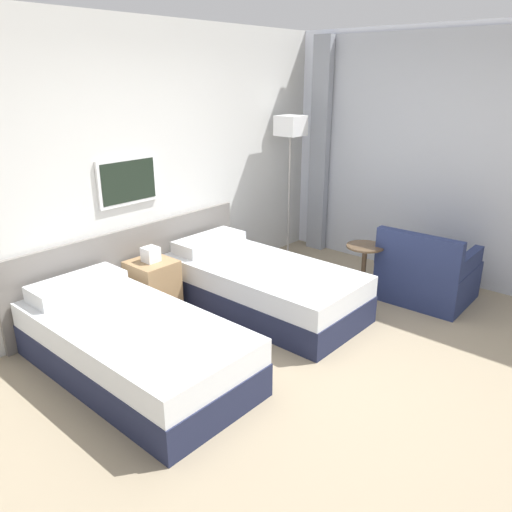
{
  "coord_description": "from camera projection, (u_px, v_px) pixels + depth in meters",
  "views": [
    {
      "loc": [
        -2.89,
        -1.81,
        2.2
      ],
      "look_at": [
        0.38,
        1.06,
        0.61
      ],
      "focal_mm": 35.0,
      "sensor_mm": 36.0,
      "label": 1
    }
  ],
  "objects": [
    {
      "name": "nightstand",
      "position": [
        153.0,
        286.0,
        4.82
      ],
      "size": [
        0.4,
        0.41,
        0.67
      ],
      "color": "#9E7A51",
      "rests_on": "ground_plane"
    },
    {
      "name": "bed_near_window",
      "position": [
        261.0,
        285.0,
        4.92
      ],
      "size": [
        0.96,
        1.97,
        0.59
      ],
      "color": "#1E233D",
      "rests_on": "ground_plane"
    },
    {
      "name": "wall_window",
      "position": [
        474.0,
        162.0,
        5.2
      ],
      "size": [
        0.21,
        4.64,
        2.7
      ],
      "color": "white",
      "rests_on": "ground_plane"
    },
    {
      "name": "bed_near_door",
      "position": [
        132.0,
        345.0,
        3.84
      ],
      "size": [
        0.96,
        1.97,
        0.59
      ],
      "color": "#1E233D",
      "rests_on": "ground_plane"
    },
    {
      "name": "floor_lamp",
      "position": [
        290.0,
        136.0,
        5.84
      ],
      "size": [
        0.29,
        0.29,
        1.75
      ],
      "color": "#9E9993",
      "rests_on": "ground_plane"
    },
    {
      "name": "ground_plane",
      "position": [
        325.0,
        372.0,
        3.92
      ],
      "size": [
        16.0,
        16.0,
        0.0
      ],
      "primitive_type": "plane",
      "color": "gray"
    },
    {
      "name": "side_table",
      "position": [
        364.0,
        262.0,
        5.11
      ],
      "size": [
        0.38,
        0.38,
        0.57
      ],
      "color": "brown",
      "rests_on": "ground_plane"
    },
    {
      "name": "armchair",
      "position": [
        426.0,
        276.0,
        5.11
      ],
      "size": [
        0.79,
        0.87,
        0.77
      ],
      "rotation": [
        0.0,
        0.0,
        1.6
      ],
      "color": "navy",
      "rests_on": "ground_plane"
    },
    {
      "name": "wall_headboard",
      "position": [
        143.0,
        173.0,
        4.8
      ],
      "size": [
        10.0,
        0.1,
        2.7
      ],
      "color": "silver",
      "rests_on": "ground_plane"
    }
  ]
}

